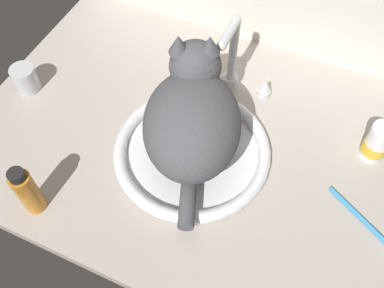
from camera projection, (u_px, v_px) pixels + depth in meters
countertop at (195, 141)px, 97.61cm from camera, size 101.04×70.78×3.00cm
sink_basin at (192, 151)px, 92.86cm from camera, size 34.44×34.44×2.76cm
faucet at (231, 62)px, 98.32cm from camera, size 20.89×11.39×20.75cm
cat at (193, 115)px, 85.15cm from camera, size 27.56×34.41×21.89cm
pill_bottle at (377, 143)px, 90.23cm from camera, size 5.35×5.35×9.43cm
metal_jar at (25, 79)px, 101.95cm from camera, size 5.86×5.86×6.55cm
amber_bottle at (27, 191)px, 81.71cm from camera, size 4.17×4.17×13.27cm
toothbrush at (366, 223)px, 84.13cm from camera, size 16.38×9.92×1.70cm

